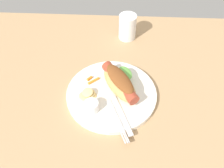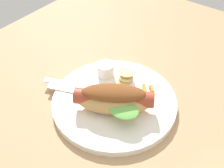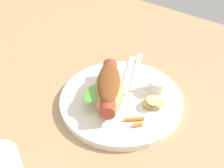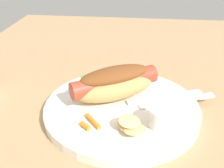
{
  "view_description": "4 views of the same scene",
  "coord_description": "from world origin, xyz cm",
  "views": [
    {
      "loc": [
        -1.39,
        -45.54,
        59.72
      ],
      "look_at": [
        -3.76,
        2.83,
        4.18
      ],
      "focal_mm": 39.6,
      "sensor_mm": 36.0,
      "label": 1
    },
    {
      "loc": [
        30.4,
        26.6,
        45.53
      ],
      "look_at": [
        -5.16,
        0.02,
        4.23
      ],
      "focal_mm": 44.45,
      "sensor_mm": 36.0,
      "label": 2
    },
    {
      "loc": [
        -31.95,
        46.62,
        51.11
      ],
      "look_at": [
        -2.61,
        3.51,
        6.45
      ],
      "focal_mm": 52.28,
      "sensor_mm": 36.0,
      "label": 3
    },
    {
      "loc": [
        -43.61,
        -1.1,
        27.85
      ],
      "look_at": [
        -3.93,
        3.4,
        5.72
      ],
      "focal_mm": 42.92,
      "sensor_mm": 36.0,
      "label": 4
    }
  ],
  "objects": [
    {
      "name": "ground_plane",
      "position": [
        0.0,
        0.0,
        -0.9
      ],
      "size": [
        120.0,
        90.0,
        1.8
      ],
      "primitive_type": "cube",
      "color": "tan"
    },
    {
      "name": "plate",
      "position": [
        -3.87,
        1.66,
        0.8
      ],
      "size": [
        27.45,
        27.45,
        1.6
      ],
      "primitive_type": "cylinder",
      "color": "white",
      "rests_on": "ground_plane"
    },
    {
      "name": "hot_dog",
      "position": [
        -1.48,
        3.22,
        4.63
      ],
      "size": [
        13.73,
        16.55,
        6.0
      ],
      "rotation": [
        0.0,
        0.0,
        5.28
      ],
      "color": "tan",
      "rests_on": "plate"
    },
    {
      "name": "sauce_ramekin",
      "position": [
        -9.18,
        -4.95,
        3.18
      ],
      "size": [
        4.08,
        4.08,
        3.16
      ],
      "primitive_type": "cylinder",
      "color": "white",
      "rests_on": "plate"
    },
    {
      "name": "fork",
      "position": [
        -1.87,
        -8.01,
        1.8
      ],
      "size": [
        6.95,
        14.12,
        0.4
      ],
      "rotation": [
        0.0,
        0.0,
        5.12
      ],
      "color": "silver",
      "rests_on": "plate"
    },
    {
      "name": "knife",
      "position": [
        -0.71,
        -6.14,
        1.78
      ],
      "size": [
        6.92,
        14.32,
        0.36
      ],
      "primitive_type": "cube",
      "rotation": [
        0.0,
        0.0,
        5.1
      ],
      "color": "silver",
      "rests_on": "plate"
    },
    {
      "name": "chips_pile",
      "position": [
        -10.8,
        -0.29,
        2.55
      ],
      "size": [
        6.02,
        5.57,
        2.29
      ],
      "color": "#E7C67E",
      "rests_on": "plate"
    },
    {
      "name": "carrot_garnish",
      "position": [
        -10.21,
        6.16,
        1.99
      ],
      "size": [
        4.15,
        3.52,
        0.82
      ],
      "color": "orange",
      "rests_on": "plate"
    }
  ]
}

